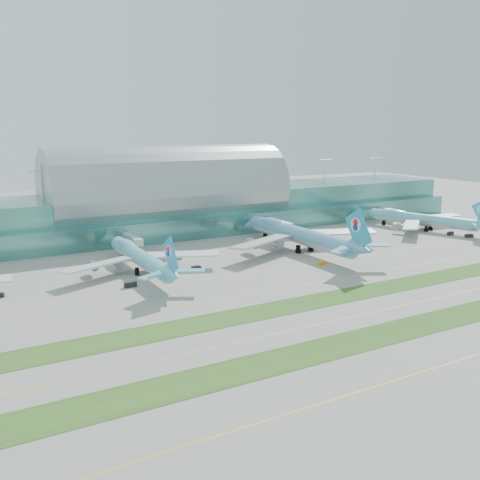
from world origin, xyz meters
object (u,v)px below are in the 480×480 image
airliner_b (140,256)px  airliner_d (422,219)px  terminal (168,203)px  airliner_c (298,234)px

airliner_b → airliner_d: 153.53m
airliner_b → terminal: bearing=60.4°
airliner_b → airliner_d: size_ratio=1.02×
terminal → airliner_d: size_ratio=5.10×
terminal → airliner_b: (-38.61, -67.74, -8.44)m
airliner_c → airliner_d: airliner_c is taller
terminal → airliner_d: bearing=-28.0°
airliner_b → airliner_c: airliner_c is taller
airliner_c → terminal: bearing=115.0°
airliner_b → airliner_c: 71.06m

